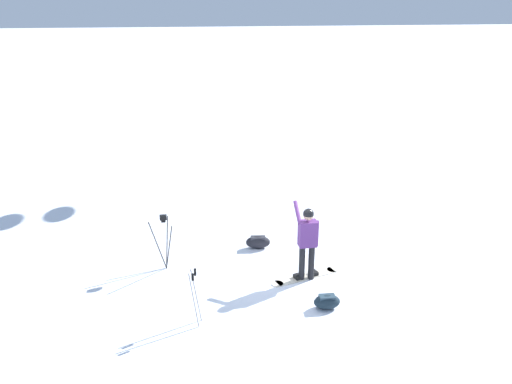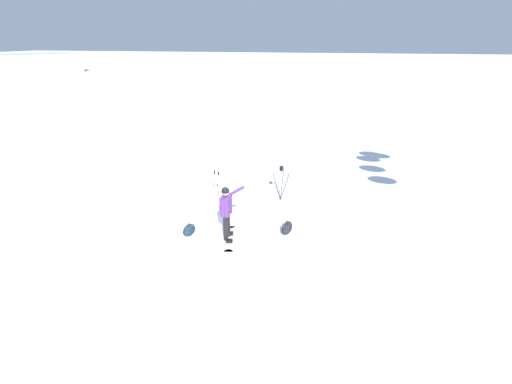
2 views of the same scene
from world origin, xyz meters
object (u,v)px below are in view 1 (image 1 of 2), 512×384
snowboard (306,276)px  gear_bag_small (327,301)px  snowboarder (308,237)px  ski_poles (195,289)px  camera_tripod (164,231)px  gear_bag_large (258,242)px

snowboard → gear_bag_small: (-1.33, -0.04, 0.14)m
snowboarder → ski_poles: snowboarder is taller
snowboarder → ski_poles: (-1.22, 2.64, -0.30)m
snowboarder → camera_tripod: size_ratio=1.29×
gear_bag_small → ski_poles: 2.76m
snowboarder → camera_tripod: snowboarder is taller
snowboard → gear_bag_small: 1.34m
gear_bag_large → ski_poles: (-2.98, 1.89, 0.59)m
snowboarder → gear_bag_small: bearing=-177.3°
gear_bag_large → ski_poles: ski_poles is taller
snowboard → ski_poles: (-1.30, 2.66, 0.74)m
snowboarder → gear_bag_large: size_ratio=2.65×
ski_poles → gear_bag_large: bearing=-32.4°
snowboard → camera_tripod: camera_tripod is taller
camera_tripod → gear_bag_large: bearing=-76.1°
gear_bag_large → ski_poles: 3.58m
snowboarder → gear_bag_small: 1.54m
gear_bag_large → camera_tripod: size_ratio=0.49×
snowboard → gear_bag_large: bearing=24.4°
camera_tripod → gear_bag_small: camera_tripod is taller
camera_tripod → ski_poles: (-2.40, -0.47, -0.21)m
snowboarder → gear_bag_small: snowboarder is taller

